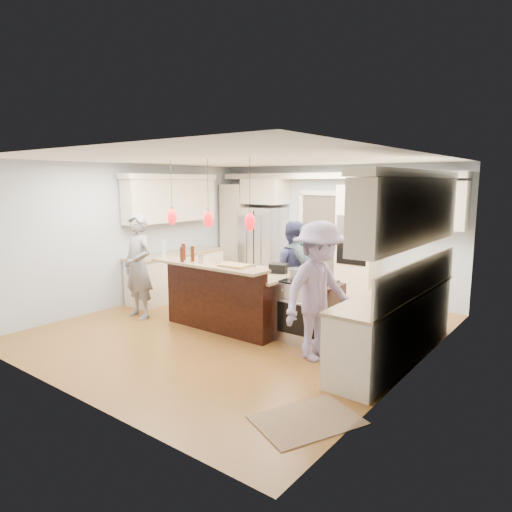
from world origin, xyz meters
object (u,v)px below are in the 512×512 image
(person_bar_end, at_px, (138,266))
(person_far_left, at_px, (292,271))
(refrigerator, at_px, (263,247))
(island_range, at_px, (310,311))
(kitchen_island, at_px, (234,296))

(person_bar_end, height_order, person_far_left, person_bar_end)
(refrigerator, bearing_deg, island_range, -42.59)
(refrigerator, distance_m, person_bar_end, 3.26)
(refrigerator, xyz_separation_m, person_far_left, (1.92, -1.76, -0.04))
(refrigerator, xyz_separation_m, person_bar_end, (-0.29, -3.25, 0.01))
(kitchen_island, bearing_deg, person_bar_end, -156.76)
(island_range, distance_m, person_far_left, 1.15)
(refrigerator, bearing_deg, person_bar_end, -95.07)
(island_range, height_order, person_far_left, person_far_left)
(refrigerator, distance_m, kitchen_island, 2.91)
(person_bar_end, xyz_separation_m, person_far_left, (2.20, 1.49, -0.05))
(refrigerator, relative_size, person_far_left, 1.05)
(kitchen_island, xyz_separation_m, person_bar_end, (-1.59, -0.68, 0.43))
(refrigerator, distance_m, person_far_left, 2.60)
(kitchen_island, bearing_deg, refrigerator, 116.90)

